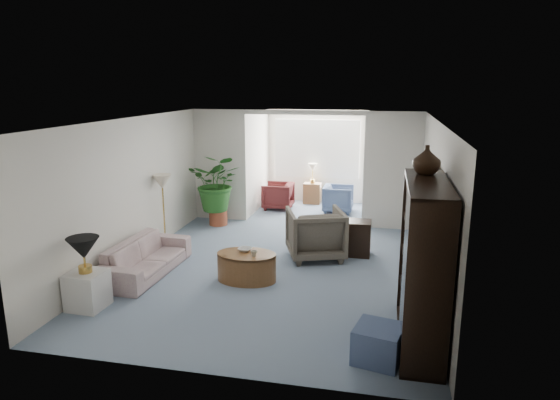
% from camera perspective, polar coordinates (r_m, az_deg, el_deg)
% --- Properties ---
extents(floor, '(6.00, 6.00, 0.00)m').
position_cam_1_polar(floor, '(8.26, -0.88, -8.39)').
color(floor, '#8095A9').
rests_on(floor, ground).
extents(sunroom_floor, '(2.60, 2.60, 0.00)m').
position_cam_1_polar(sunroom_floor, '(12.10, 3.47, -1.32)').
color(sunroom_floor, '#8095A9').
rests_on(sunroom_floor, ground).
extents(back_pier_left, '(1.20, 0.12, 2.50)m').
position_cam_1_polar(back_pier_left, '(11.24, -6.95, 3.99)').
color(back_pier_left, silver).
rests_on(back_pier_left, ground).
extents(back_pier_right, '(1.20, 0.12, 2.50)m').
position_cam_1_polar(back_pier_right, '(10.64, 12.84, 3.22)').
color(back_pier_right, silver).
rests_on(back_pier_right, ground).
extents(back_header, '(2.60, 0.12, 0.10)m').
position_cam_1_polar(back_header, '(10.64, 2.75, 10.05)').
color(back_header, silver).
rests_on(back_header, back_pier_left).
extents(window_pane, '(2.20, 0.02, 1.50)m').
position_cam_1_polar(window_pane, '(12.88, 4.29, 5.92)').
color(window_pane, white).
extents(window_blinds, '(2.20, 0.02, 1.50)m').
position_cam_1_polar(window_blinds, '(12.85, 4.27, 5.90)').
color(window_blinds, white).
extents(framed_picture, '(0.04, 0.50, 0.40)m').
position_cam_1_polar(framed_picture, '(7.54, 17.45, 2.33)').
color(framed_picture, '#BAB095').
extents(sofa, '(0.81, 1.94, 0.56)m').
position_cam_1_polar(sofa, '(8.44, -15.22, -6.39)').
color(sofa, beige).
rests_on(sofa, ground).
extents(end_table, '(0.49, 0.49, 0.52)m').
position_cam_1_polar(end_table, '(7.46, -21.35, -9.66)').
color(end_table, silver).
rests_on(end_table, ground).
extents(table_lamp, '(0.44, 0.44, 0.30)m').
position_cam_1_polar(table_lamp, '(7.25, -21.76, -5.19)').
color(table_lamp, black).
rests_on(table_lamp, end_table).
extents(floor_lamp, '(0.36, 0.36, 0.28)m').
position_cam_1_polar(floor_lamp, '(9.54, -13.46, 2.05)').
color(floor_lamp, '#FAE8C6').
rests_on(floor_lamp, ground).
extents(coffee_table, '(1.10, 1.10, 0.45)m').
position_cam_1_polar(coffee_table, '(7.91, -3.88, -7.70)').
color(coffee_table, brown).
rests_on(coffee_table, ground).
extents(coffee_bowl, '(0.25, 0.25, 0.05)m').
position_cam_1_polar(coffee_bowl, '(7.92, -4.06, -5.72)').
color(coffee_bowl, silver).
rests_on(coffee_bowl, coffee_table).
extents(coffee_cup, '(0.11, 0.11, 0.09)m').
position_cam_1_polar(coffee_cup, '(7.68, -3.03, -6.18)').
color(coffee_cup, beige).
rests_on(coffee_cup, coffee_table).
extents(wingback_chair, '(1.22, 1.24, 0.89)m').
position_cam_1_polar(wingback_chair, '(8.84, 4.12, -3.89)').
color(wingback_chair, '#645A4F').
rests_on(wingback_chair, ground).
extents(side_table_dark, '(0.53, 0.43, 0.64)m').
position_cam_1_polar(side_table_dark, '(9.10, 8.75, -4.34)').
color(side_table_dark, black).
rests_on(side_table_dark, ground).
extents(entertainment_cabinet, '(0.47, 1.78, 1.98)m').
position_cam_1_polar(entertainment_cabinet, '(6.09, 16.18, -7.14)').
color(entertainment_cabinet, black).
rests_on(entertainment_cabinet, ground).
extents(cabinet_urn, '(0.34, 0.34, 0.35)m').
position_cam_1_polar(cabinet_urn, '(6.28, 16.58, 4.48)').
color(cabinet_urn, black).
rests_on(cabinet_urn, entertainment_cabinet).
extents(ottoman, '(0.61, 0.61, 0.41)m').
position_cam_1_polar(ottoman, '(5.89, 11.27, -15.95)').
color(ottoman, '#4C5E82').
rests_on(ottoman, ground).
extents(plant_pot, '(0.40, 0.40, 0.32)m').
position_cam_1_polar(plant_pot, '(11.01, -7.13, -2.03)').
color(plant_pot, '#9B472D').
rests_on(plant_pot, ground).
extents(house_plant, '(1.14, 0.98, 1.26)m').
position_cam_1_polar(house_plant, '(10.83, -7.25, 2.01)').
color(house_plant, '#276021').
rests_on(house_plant, plant_pot).
extents(sunroom_chair_blue, '(0.72, 0.70, 0.65)m').
position_cam_1_polar(sunroom_chair_blue, '(12.04, 6.75, 0.14)').
color(sunroom_chair_blue, '#4C5E82').
rests_on(sunroom_chair_blue, ground).
extents(sunroom_chair_maroon, '(0.72, 0.70, 0.66)m').
position_cam_1_polar(sunroom_chair_maroon, '(12.26, -0.24, 0.49)').
color(sunroom_chair_maroon, maroon).
rests_on(sunroom_chair_maroon, ground).
extents(sunroom_table, '(0.44, 0.34, 0.53)m').
position_cam_1_polar(sunroom_table, '(12.87, 3.74, 0.80)').
color(sunroom_table, brown).
rests_on(sunroom_table, ground).
extents(shelf_clutter, '(0.30, 0.93, 1.06)m').
position_cam_1_polar(shelf_clutter, '(5.89, 15.82, -7.93)').
color(shelf_clutter, black).
rests_on(shelf_clutter, entertainment_cabinet).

